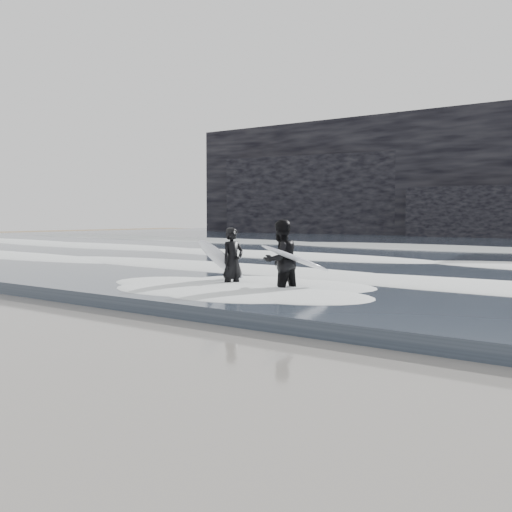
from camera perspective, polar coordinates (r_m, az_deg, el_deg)
name	(u,v)px	position (r m, az deg, el deg)	size (l,w,h in m)	color
ground	(35,346)	(10.16, -19.05, -7.58)	(120.00, 120.00, 0.00)	olive
foam_near	(345,275)	(16.70, 7.94, -1.66)	(60.00, 3.20, 0.20)	white
foam_mid	(450,259)	(22.99, 16.83, -0.27)	(60.00, 4.00, 0.24)	white
surfer_left	(230,262)	(15.28, -2.34, -0.50)	(1.10, 1.98, 1.65)	black
surfer_right	(282,261)	(14.28, 2.31, -0.43)	(1.43, 1.87, 1.84)	black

